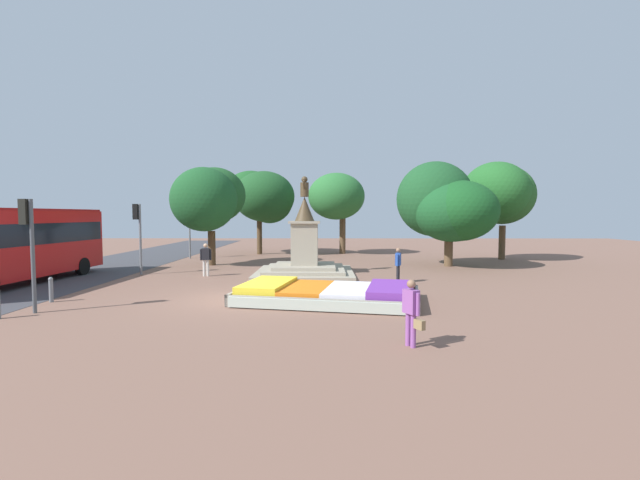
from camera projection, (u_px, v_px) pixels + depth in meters
ground_plane at (234, 299)px, 15.79m from camera, size 81.40×81.40×0.00m
flower_planter at (327, 294)px, 15.33m from camera, size 6.96×4.63×0.65m
statue_monument at (305, 255)px, 22.45m from camera, size 5.05×5.05×5.11m
traffic_light_near_crossing at (29, 233)px, 13.42m from camera, size 0.41×0.29×3.61m
traffic_light_mid_block at (138, 225)px, 22.10m from camera, size 0.41×0.30×3.67m
traffic_light_far_corner at (188, 222)px, 30.39m from camera, size 0.41×0.29×3.72m
city_bus at (14, 241)px, 18.90m from camera, size 2.82×9.93×3.40m
pedestrian_with_handbag at (412, 309)px, 10.04m from camera, size 0.46×0.67×1.60m
pedestrian_near_planter at (206, 257)px, 21.63m from camera, size 0.57×0.27×1.67m
pedestrian_crossing_plaza at (398, 263)px, 19.57m from camera, size 0.33×0.54×1.61m
kerb_bollard_mid_a at (51, 289)px, 15.22m from camera, size 0.16×0.16×0.90m
park_tree_far_left at (499, 193)px, 29.00m from camera, size 4.98×4.87×6.67m
park_tree_behind_statue at (447, 206)px, 25.55m from camera, size 5.71×5.74×6.37m
park_tree_far_right at (261, 196)px, 33.56m from camera, size 5.73×5.89×6.66m
park_tree_street_side at (209, 197)px, 25.99m from camera, size 4.22×4.88×6.06m
park_tree_mid_canopy at (335, 197)px, 33.66m from camera, size 4.39×4.89×6.36m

